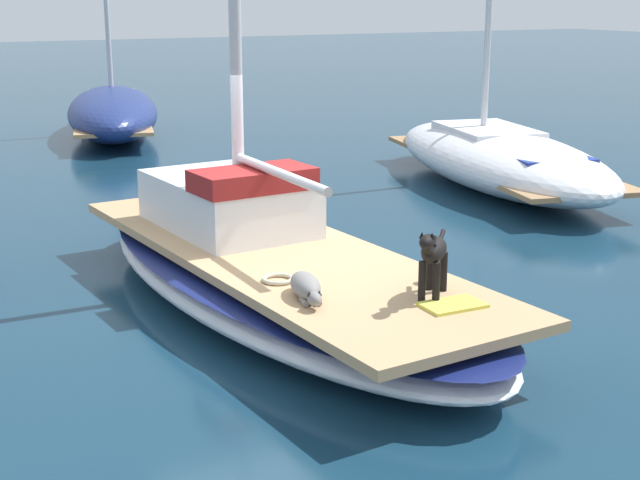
{
  "coord_description": "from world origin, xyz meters",
  "views": [
    {
      "loc": [
        -4.11,
        -8.81,
        3.4
      ],
      "look_at": [
        0.0,
        -1.0,
        1.01
      ],
      "focal_mm": 51.55,
      "sensor_mm": 36.0,
      "label": 1
    }
  ],
  "objects_px": {
    "dog_grey": "(306,287)",
    "moored_boat_starboard_side": "(499,157)",
    "moored_boat_far_astern": "(113,112)",
    "deck_winch": "(434,272)",
    "sailboat_main": "(278,278)",
    "dog_black": "(433,254)",
    "coiled_rope": "(278,279)",
    "deck_towel": "(453,305)"
  },
  "relations": [
    {
      "from": "dog_black",
      "to": "deck_winch",
      "type": "bearing_deg",
      "value": 52.82
    },
    {
      "from": "dog_black",
      "to": "moored_boat_starboard_side",
      "type": "bearing_deg",
      "value": 47.29
    },
    {
      "from": "coiled_rope",
      "to": "moored_boat_far_astern",
      "type": "xyz_separation_m",
      "value": [
        2.27,
        14.17,
        -0.07
      ]
    },
    {
      "from": "dog_black",
      "to": "moored_boat_starboard_side",
      "type": "relative_size",
      "value": 0.1
    },
    {
      "from": "coiled_rope",
      "to": "moored_boat_far_astern",
      "type": "height_order",
      "value": "moored_boat_far_astern"
    },
    {
      "from": "sailboat_main",
      "to": "moored_boat_far_astern",
      "type": "distance_m",
      "value": 13.26
    },
    {
      "from": "dog_grey",
      "to": "moored_boat_far_astern",
      "type": "bearing_deg",
      "value": 81.32
    },
    {
      "from": "dog_black",
      "to": "deck_winch",
      "type": "relative_size",
      "value": 3.47
    },
    {
      "from": "dog_grey",
      "to": "moored_boat_starboard_side",
      "type": "bearing_deg",
      "value": 40.06
    },
    {
      "from": "dog_grey",
      "to": "deck_towel",
      "type": "relative_size",
      "value": 1.68
    },
    {
      "from": "sailboat_main",
      "to": "moored_boat_starboard_side",
      "type": "xyz_separation_m",
      "value": [
        6.33,
        4.1,
        0.21
      ]
    },
    {
      "from": "sailboat_main",
      "to": "dog_grey",
      "type": "bearing_deg",
      "value": -106.14
    },
    {
      "from": "sailboat_main",
      "to": "dog_grey",
      "type": "relative_size",
      "value": 7.87
    },
    {
      "from": "dog_black",
      "to": "deck_winch",
      "type": "height_order",
      "value": "dog_black"
    },
    {
      "from": "dog_black",
      "to": "moored_boat_far_astern",
      "type": "xyz_separation_m",
      "value": [
        1.22,
        15.28,
        -0.47
      ]
    },
    {
      "from": "deck_winch",
      "to": "moored_boat_starboard_side",
      "type": "relative_size",
      "value": 0.03
    },
    {
      "from": "deck_winch",
      "to": "deck_towel",
      "type": "distance_m",
      "value": 0.74
    },
    {
      "from": "dog_grey",
      "to": "moored_boat_starboard_side",
      "type": "height_order",
      "value": "moored_boat_starboard_side"
    },
    {
      "from": "sailboat_main",
      "to": "moored_boat_starboard_side",
      "type": "height_order",
      "value": "moored_boat_starboard_side"
    },
    {
      "from": "sailboat_main",
      "to": "deck_winch",
      "type": "relative_size",
      "value": 35.29
    },
    {
      "from": "deck_winch",
      "to": "moored_boat_far_astern",
      "type": "distance_m",
      "value": 14.92
    },
    {
      "from": "dog_grey",
      "to": "moored_boat_starboard_side",
      "type": "distance_m",
      "value": 8.88
    },
    {
      "from": "moored_boat_starboard_side",
      "to": "deck_towel",
      "type": "bearing_deg",
      "value": -131.24
    },
    {
      "from": "sailboat_main",
      "to": "deck_towel",
      "type": "relative_size",
      "value": 13.23
    },
    {
      "from": "dog_black",
      "to": "moored_boat_starboard_side",
      "type": "distance_m",
      "value": 8.51
    },
    {
      "from": "sailboat_main",
      "to": "dog_black",
      "type": "height_order",
      "value": "dog_black"
    },
    {
      "from": "sailboat_main",
      "to": "dog_black",
      "type": "xyz_separation_m",
      "value": [
        0.57,
        -2.14,
        0.75
      ]
    },
    {
      "from": "dog_grey",
      "to": "moored_boat_far_astern",
      "type": "height_order",
      "value": "moored_boat_far_astern"
    },
    {
      "from": "coiled_rope",
      "to": "dog_grey",
      "type": "bearing_deg",
      "value": -88.44
    },
    {
      "from": "moored_boat_far_astern",
      "to": "moored_boat_starboard_side",
      "type": "xyz_separation_m",
      "value": [
        4.54,
        -9.04,
        -0.06
      ]
    },
    {
      "from": "deck_winch",
      "to": "moored_boat_far_astern",
      "type": "height_order",
      "value": "moored_boat_far_astern"
    },
    {
      "from": "deck_towel",
      "to": "coiled_rope",
      "type": "bearing_deg",
      "value": 127.32
    },
    {
      "from": "deck_winch",
      "to": "dog_grey",
      "type": "bearing_deg",
      "value": 173.89
    },
    {
      "from": "sailboat_main",
      "to": "moored_boat_far_astern",
      "type": "bearing_deg",
      "value": 82.26
    },
    {
      "from": "sailboat_main",
      "to": "moored_boat_starboard_side",
      "type": "bearing_deg",
      "value": 32.92
    },
    {
      "from": "coiled_rope",
      "to": "moored_boat_far_astern",
      "type": "bearing_deg",
      "value": 80.9
    },
    {
      "from": "deck_winch",
      "to": "coiled_rope",
      "type": "relative_size",
      "value": 0.65
    },
    {
      "from": "deck_towel",
      "to": "moored_boat_starboard_side",
      "type": "xyz_separation_m",
      "value": [
        5.73,
        6.54,
        -0.13
      ]
    },
    {
      "from": "dog_black",
      "to": "deck_winch",
      "type": "xyz_separation_m",
      "value": [
        0.29,
        0.38,
        -0.32
      ]
    },
    {
      "from": "dog_grey",
      "to": "deck_winch",
      "type": "height_order",
      "value": "dog_grey"
    },
    {
      "from": "deck_towel",
      "to": "sailboat_main",
      "type": "bearing_deg",
      "value": 103.59
    },
    {
      "from": "dog_black",
      "to": "moored_boat_far_astern",
      "type": "relative_size",
      "value": 0.11
    }
  ]
}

